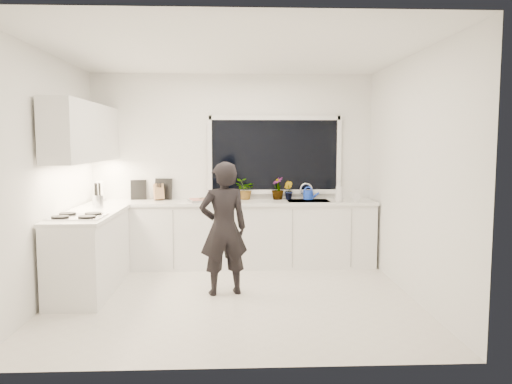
{
  "coord_description": "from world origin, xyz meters",
  "views": [
    {
      "loc": [
        0.02,
        -5.44,
        1.74
      ],
      "look_at": [
        0.27,
        0.4,
        1.15
      ],
      "focal_mm": 35.0,
      "sensor_mm": 36.0,
      "label": 1
    }
  ],
  "objects": [
    {
      "name": "wall_right",
      "position": [
        2.01,
        0.0,
        1.35
      ],
      "size": [
        0.02,
        3.5,
        2.7
      ],
      "primitive_type": "cube",
      "color": "white",
      "rests_on": "ground"
    },
    {
      "name": "utensil_crock",
      "position": [
        -1.68,
        0.8,
        1.0
      ],
      "size": [
        0.15,
        0.15,
        0.16
      ],
      "primitive_type": "cylinder",
      "rotation": [
        0.0,
        0.0,
        0.21
      ],
      "color": "silver",
      "rests_on": "countertop_left"
    },
    {
      "name": "picture_frame_small",
      "position": [
        -0.99,
        1.69,
        1.07
      ],
      "size": [
        0.25,
        0.06,
        0.3
      ],
      "primitive_type": "cube",
      "rotation": [
        0.0,
        0.0,
        -0.15
      ],
      "color": "black",
      "rests_on": "countertop_back"
    },
    {
      "name": "countertop_left",
      "position": [
        -1.67,
        0.35,
        0.9
      ],
      "size": [
        0.62,
        1.6,
        0.04
      ],
      "primitive_type": "cube",
      "color": "silver",
      "rests_on": "base_cabinets_left"
    },
    {
      "name": "picture_frame_large",
      "position": [
        -1.35,
        1.69,
        1.06
      ],
      "size": [
        0.22,
        0.05,
        0.28
      ],
      "primitive_type": "cube",
      "rotation": [
        0.0,
        0.0,
        0.13
      ],
      "color": "black",
      "rests_on": "countertop_back"
    },
    {
      "name": "person",
      "position": [
        -0.1,
        0.16,
        0.76
      ],
      "size": [
        0.62,
        0.48,
        1.52
      ],
      "primitive_type": "imported",
      "rotation": [
        0.0,
        0.0,
        3.38
      ],
      "color": "black",
      "rests_on": "floor"
    },
    {
      "name": "upper_cabinets",
      "position": [
        -1.79,
        0.7,
        1.85
      ],
      "size": [
        0.34,
        2.1,
        0.7
      ],
      "primitive_type": "cube",
      "color": "white",
      "rests_on": "wall_left"
    },
    {
      "name": "knife_block",
      "position": [
        -1.05,
        1.59,
        1.03
      ],
      "size": [
        0.16,
        0.14,
        0.22
      ],
      "primitive_type": "cube",
      "rotation": [
        0.0,
        0.0,
        0.36
      ],
      "color": "olive",
      "rests_on": "countertop_back"
    },
    {
      "name": "base_cabinets_back",
      "position": [
        0.0,
        1.45,
        0.44
      ],
      "size": [
        3.92,
        0.58,
        0.88
      ],
      "primitive_type": "cube",
      "color": "white",
      "rests_on": "floor"
    },
    {
      "name": "ceiling",
      "position": [
        0.0,
        0.0,
        2.71
      ],
      "size": [
        4.0,
        3.5,
        0.02
      ],
      "primitive_type": "cube",
      "color": "white",
      "rests_on": "wall_back"
    },
    {
      "name": "herb_plants",
      "position": [
        0.34,
        1.61,
        1.07
      ],
      "size": [
        1.08,
        0.23,
        0.32
      ],
      "color": "#26662D",
      "rests_on": "countertop_back"
    },
    {
      "name": "pizza_tray",
      "position": [
        -0.38,
        1.42,
        0.94
      ],
      "size": [
        0.52,
        0.44,
        0.03
      ],
      "primitive_type": "cube",
      "rotation": [
        0.0,
        0.0,
        0.28
      ],
      "color": "silver",
      "rests_on": "countertop_back"
    },
    {
      "name": "base_cabinets_left",
      "position": [
        -1.67,
        0.35,
        0.44
      ],
      "size": [
        0.58,
        1.6,
        0.88
      ],
      "primitive_type": "cube",
      "color": "white",
      "rests_on": "floor"
    },
    {
      "name": "pizza",
      "position": [
        -0.38,
        1.42,
        0.95
      ],
      "size": [
        0.48,
        0.4,
        0.01
      ],
      "primitive_type": "cube",
      "rotation": [
        0.0,
        0.0,
        0.28
      ],
      "color": "#BA4018",
      "rests_on": "pizza_tray"
    },
    {
      "name": "faucet",
      "position": [
        1.05,
        1.65,
        1.03
      ],
      "size": [
        0.03,
        0.03,
        0.22
      ],
      "primitive_type": "cylinder",
      "color": "silver",
      "rests_on": "countertop_back"
    },
    {
      "name": "soap_bottles",
      "position": [
        1.51,
        1.3,
        1.05
      ],
      "size": [
        0.36,
        0.15,
        0.29
      ],
      "color": "#D8BF66",
      "rests_on": "countertop_back"
    },
    {
      "name": "watering_can",
      "position": [
        1.07,
        1.61,
        0.98
      ],
      "size": [
        0.14,
        0.14,
        0.13
      ],
      "primitive_type": "cylinder",
      "rotation": [
        0.0,
        0.0,
        0.0
      ],
      "color": "blue",
      "rests_on": "countertop_back"
    },
    {
      "name": "window",
      "position": [
        0.6,
        1.73,
        1.55
      ],
      "size": [
        1.8,
        0.02,
        1.0
      ],
      "primitive_type": "cube",
      "color": "black",
      "rests_on": "wall_back"
    },
    {
      "name": "wall_left",
      "position": [
        -2.01,
        0.0,
        1.35
      ],
      "size": [
        0.02,
        3.5,
        2.7
      ],
      "primitive_type": "cube",
      "color": "white",
      "rests_on": "ground"
    },
    {
      "name": "countertop_back",
      "position": [
        0.0,
        1.44,
        0.9
      ],
      "size": [
        3.94,
        0.62,
        0.04
      ],
      "primitive_type": "cube",
      "color": "silver",
      "rests_on": "base_cabinets_back"
    },
    {
      "name": "stovetop",
      "position": [
        -1.69,
        -0.0,
        0.94
      ],
      "size": [
        0.56,
        0.48,
        0.03
      ],
      "primitive_type": "cube",
      "color": "black",
      "rests_on": "countertop_left"
    },
    {
      "name": "sink",
      "position": [
        1.05,
        1.45,
        0.87
      ],
      "size": [
        0.58,
        0.42,
        0.14
      ],
      "primitive_type": "cube",
      "color": "silver",
      "rests_on": "countertop_back"
    },
    {
      "name": "wall_back",
      "position": [
        0.0,
        1.76,
        1.35
      ],
      "size": [
        4.0,
        0.02,
        2.7
      ],
      "primitive_type": "cube",
      "color": "white",
      "rests_on": "ground"
    },
    {
      "name": "paper_towel_roll",
      "position": [
        -1.85,
        1.55,
        1.05
      ],
      "size": [
        0.14,
        0.14,
        0.26
      ],
      "primitive_type": "cylinder",
      "rotation": [
        0.0,
        0.0,
        -0.29
      ],
      "color": "white",
      "rests_on": "countertop_back"
    },
    {
      "name": "floor",
      "position": [
        0.0,
        0.0,
        -0.01
      ],
      "size": [
        4.0,
        3.5,
        0.02
      ],
      "primitive_type": "cube",
      "color": "beige",
      "rests_on": "ground"
    }
  ]
}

